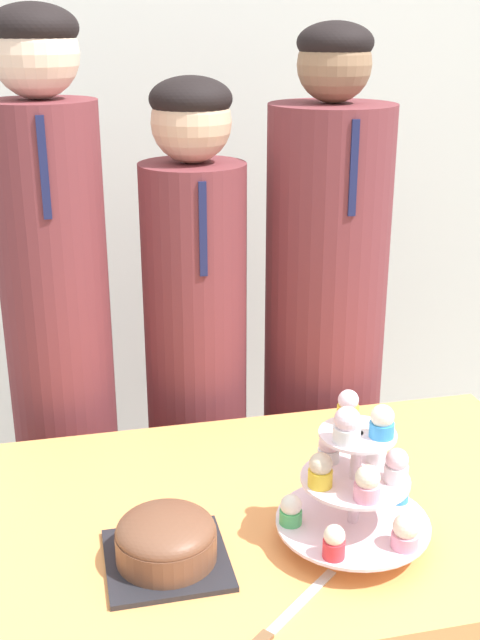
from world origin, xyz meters
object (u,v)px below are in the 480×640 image
at_px(student_1, 197,383).
at_px(student_2, 323,361).
at_px(round_cake, 166,539).
at_px(student_0, 62,367).
at_px(cake_knife, 272,631).
at_px(cupcake_stand, 356,481).

relative_size(student_1, student_2, 0.93).
bearing_deg(round_cake, student_1, 76.00).
xyz_separation_m(student_0, student_2, (0.69, 0.00, -0.05)).
distance_m(cake_knife, student_2, 1.01).
xyz_separation_m(student_1, student_2, (0.35, 0.00, 0.03)).
xyz_separation_m(round_cake, student_0, (-0.16, 0.72, 0.03)).
distance_m(cupcake_stand, student_0, 0.89).
bearing_deg(cupcake_stand, round_cake, 176.23).
distance_m(round_cake, student_2, 0.89).
distance_m(round_cake, student_1, 0.74).
bearing_deg(student_0, cake_knife, -72.30).
height_order(round_cake, student_1, student_1).
height_order(cupcake_stand, student_1, student_1).
distance_m(cupcake_stand, student_1, 0.77).
distance_m(round_cake, student_0, 0.74).
bearing_deg(cake_knife, student_0, 67.64).
xyz_separation_m(round_cake, student_1, (0.18, 0.72, -0.05)).
bearing_deg(student_1, cake_knife, -92.77).
height_order(round_cake, student_0, student_0).
bearing_deg(cupcake_stand, student_1, 101.87).
bearing_deg(cupcake_stand, student_2, 75.62).
xyz_separation_m(cake_knife, student_0, (-0.30, 0.93, 0.08)).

